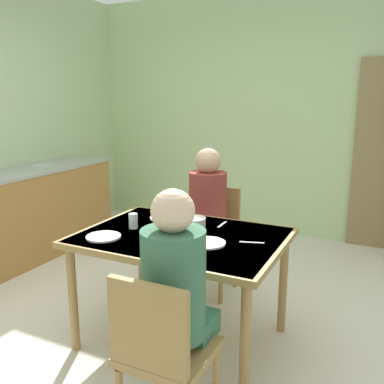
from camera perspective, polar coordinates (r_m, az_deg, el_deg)
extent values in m
plane|color=beige|center=(3.19, -5.93, -17.67)|extent=(6.69, 6.69, 0.00)
cube|color=#B3CF95|center=(5.11, 9.26, 10.21)|extent=(4.53, 0.10, 2.78)
cube|color=#A4703A|center=(4.56, -21.98, -3.07)|extent=(0.60, 2.11, 0.87)
cube|color=#9E9E99|center=(4.47, -22.47, 2.49)|extent=(0.61, 2.15, 0.03)
cylinder|color=#B7B7BC|center=(4.68, -19.62, 3.40)|extent=(0.21, 0.21, 0.01)
cube|color=olive|center=(2.73, -1.39, -6.18)|extent=(1.29, 0.94, 0.04)
cube|color=#E4B369|center=(2.72, -1.39, -5.80)|extent=(1.24, 0.91, 0.00)
cylinder|color=olive|center=(2.87, -15.78, -13.75)|extent=(0.06, 0.06, 0.71)
cylinder|color=olive|center=(2.35, 7.17, -19.77)|extent=(0.06, 0.06, 0.71)
cylinder|color=olive|center=(3.45, -6.85, -8.66)|extent=(0.06, 0.06, 0.71)
cylinder|color=olive|center=(3.03, 12.21, -12.04)|extent=(0.06, 0.06, 0.71)
cube|color=olive|center=(2.12, -3.10, -20.69)|extent=(0.40, 0.40, 0.04)
cube|color=olive|center=(1.87, -5.99, -18.01)|extent=(0.38, 0.04, 0.42)
cylinder|color=olive|center=(2.45, -4.72, -22.48)|extent=(0.04, 0.04, 0.41)
cube|color=olive|center=(3.51, 2.42, -6.53)|extent=(0.40, 0.40, 0.04)
cube|color=olive|center=(3.61, 3.60, -2.52)|extent=(0.38, 0.04, 0.42)
cylinder|color=olive|center=(3.40, 3.90, -11.70)|extent=(0.04, 0.04, 0.41)
cylinder|color=olive|center=(3.53, -1.32, -10.72)|extent=(0.04, 0.04, 0.41)
cylinder|color=olive|center=(3.69, 5.91, -9.68)|extent=(0.04, 0.04, 0.41)
cylinder|color=olive|center=(3.81, 1.05, -8.87)|extent=(0.04, 0.04, 0.41)
cube|color=#30634B|center=(2.20, -1.01, -17.34)|extent=(0.30, 0.22, 0.12)
cylinder|color=#38664C|center=(2.00, -2.51, -12.30)|extent=(0.30, 0.30, 0.52)
sphere|color=beige|center=(1.87, -2.61, -2.58)|extent=(0.20, 0.20, 0.20)
cube|color=brown|center=(3.35, 1.33, -6.39)|extent=(0.30, 0.22, 0.12)
cylinder|color=maroon|center=(3.37, 2.14, -1.66)|extent=(0.30, 0.30, 0.52)
sphere|color=tan|center=(3.30, 2.19, 4.23)|extent=(0.20, 0.20, 0.20)
cylinder|color=#359957|center=(2.34, -4.11, -5.65)|extent=(0.07, 0.07, 0.25)
cone|color=#2E8D59|center=(2.30, -4.16, -2.25)|extent=(0.05, 0.05, 0.04)
cylinder|color=#288747|center=(2.63, -2.65, -3.69)|extent=(0.08, 0.08, 0.24)
cone|color=#248649|center=(2.60, -2.68, -0.79)|extent=(0.05, 0.05, 0.04)
cylinder|color=silver|center=(2.90, 0.19, -4.01)|extent=(0.17, 0.17, 0.05)
cylinder|color=white|center=(2.72, -11.89, -5.92)|extent=(0.22, 0.22, 0.01)
cylinder|color=white|center=(2.56, 2.07, -6.89)|extent=(0.22, 0.22, 0.01)
cylinder|color=white|center=(3.06, -3.66, -3.52)|extent=(0.22, 0.22, 0.01)
cylinder|color=silver|center=(2.86, -7.96, -3.90)|extent=(0.06, 0.06, 0.10)
cylinder|color=silver|center=(2.33, -2.24, -7.94)|extent=(0.06, 0.06, 0.09)
cube|color=silver|center=(2.93, 4.10, -4.40)|extent=(0.02, 0.15, 0.00)
cube|color=silver|center=(2.60, 8.09, -6.77)|extent=(0.15, 0.06, 0.00)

